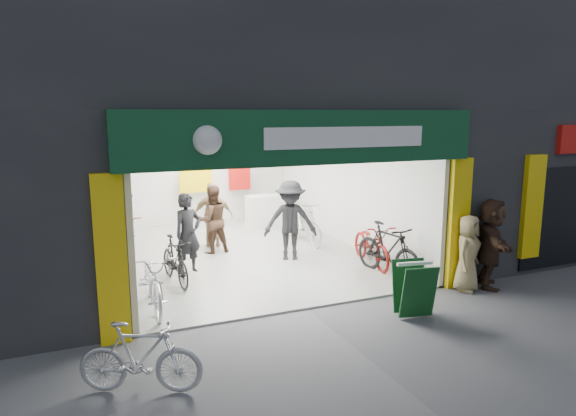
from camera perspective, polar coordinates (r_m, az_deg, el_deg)
ground at (r=9.31m, az=2.19°, el=-11.23°), size 60.00×60.00×0.00m
building at (r=13.64m, az=-3.36°, el=14.13°), size 17.00×10.27×8.00m
bike_left_front at (r=9.50m, az=-14.77°, el=-7.73°), size 0.75×2.04×1.07m
bike_left_midfront at (r=10.73m, az=-12.45°, el=-5.75°), size 0.63×1.67×0.98m
bike_left_midback at (r=13.58m, az=-17.44°, el=-2.63°), size 0.69×1.83×0.95m
bike_left_back at (r=14.13m, az=-17.71°, el=-1.63°), size 0.75×2.04×1.20m
bike_right_front at (r=11.15m, az=11.04°, el=-4.61°), size 0.83×1.98×1.16m
bike_right_mid at (r=11.88m, az=9.28°, el=-4.01°), size 0.95×1.98×1.00m
bike_right_back at (r=13.65m, az=1.64°, el=-1.54°), size 0.71×2.04×1.20m
parked_bike at (r=6.86m, az=-16.09°, el=-15.68°), size 1.59×1.04×0.93m
customer_a at (r=11.23m, az=-11.06°, el=-2.87°), size 0.76×0.64×1.77m
customer_b at (r=12.75m, az=-8.42°, el=-1.34°), size 0.89×0.73×1.71m
customer_c at (r=12.00m, az=0.26°, el=-1.47°), size 1.40×1.09×1.91m
customer_d at (r=13.29m, az=-8.33°, el=-0.84°), size 1.08×0.69×1.72m
pedestrian_near at (r=10.63m, az=19.31°, el=-4.77°), size 0.88×0.79×1.51m
pedestrian_far at (r=10.98m, az=21.59°, el=-3.66°), size 1.39×1.67×1.80m
sandwich_board at (r=9.12m, az=13.81°, el=-8.57°), size 0.71×0.73×0.93m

